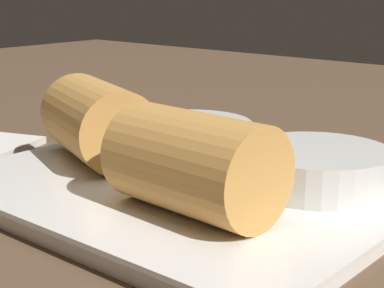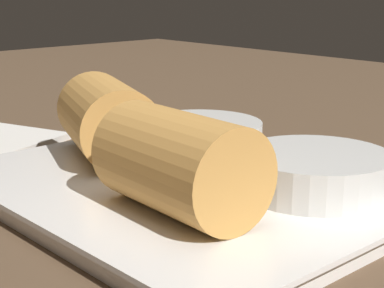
% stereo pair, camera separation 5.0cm
% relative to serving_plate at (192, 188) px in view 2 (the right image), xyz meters
% --- Properties ---
extents(table_surface, '(1.80, 1.40, 0.02)m').
position_rel_serving_plate_xyz_m(table_surface, '(-0.02, 0.02, -0.02)').
color(table_surface, brown).
rests_on(table_surface, ground).
extents(serving_plate, '(0.28, 0.23, 0.01)m').
position_rel_serving_plate_xyz_m(serving_plate, '(0.00, 0.00, 0.00)').
color(serving_plate, white).
rests_on(serving_plate, table_surface).
extents(roll_front_left, '(0.11, 0.09, 0.06)m').
position_rel_serving_plate_xyz_m(roll_front_left, '(-0.08, -0.01, 0.04)').
color(roll_front_left, '#D19347').
rests_on(roll_front_left, serving_plate).
extents(roll_front_right, '(0.10, 0.06, 0.06)m').
position_rel_serving_plate_xyz_m(roll_front_right, '(0.04, -0.05, 0.04)').
color(roll_front_right, '#D19347').
rests_on(roll_front_right, serving_plate).
extents(dipping_bowl_near, '(0.09, 0.09, 0.02)m').
position_rel_serving_plate_xyz_m(dipping_bowl_near, '(-0.04, 0.04, 0.02)').
color(dipping_bowl_near, silver).
rests_on(dipping_bowl_near, serving_plate).
extents(dipping_bowl_far, '(0.09, 0.09, 0.02)m').
position_rel_serving_plate_xyz_m(dipping_bowl_far, '(0.07, 0.04, 0.02)').
color(dipping_bowl_far, silver).
rests_on(dipping_bowl_far, serving_plate).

